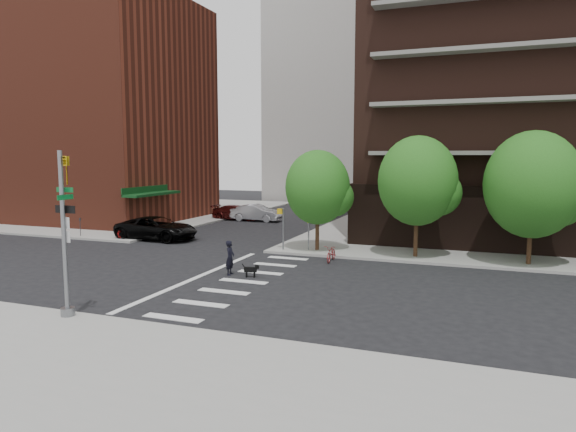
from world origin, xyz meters
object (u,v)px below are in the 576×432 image
Objects in this scene: parked_car_maroon at (237,213)px; scooter at (331,253)px; traffic_signal at (65,247)px; fire_hydrant at (119,233)px; dog_walker at (230,258)px; parked_car_silver at (256,213)px; parked_car_black at (157,228)px.

parked_car_maroon is 2.66× the size of scooter.
parked_car_maroon is at bearing 104.54° from traffic_signal.
traffic_signal is at bearing -56.74° from fire_hydrant.
dog_walker reaches higher than parked_car_maroon.
fire_hydrant is at bearing 170.64° from scooter.
traffic_signal is 14.99m from scooter.
scooter reaches higher than fire_hydrant.
traffic_signal reaches higher than fire_hydrant.
traffic_signal reaches higher than parked_car_silver.
parked_car_maroon is (2.51, 13.73, 0.14)m from fire_hydrant.
scooter is at bearing -142.59° from parked_car_silver.
parked_car_maroon is (-7.52, 29.02, -2.00)m from traffic_signal.
traffic_signal is 8.20× the size of fire_hydrant.
parked_car_silver is 19.14m from scooter.
dog_walker is at bearing 75.37° from traffic_signal.
parked_car_silver is at bearing 71.17° from fire_hydrant.
dog_walker reaches higher than parked_car_black.
dog_walker is (2.23, 8.53, -1.83)m from traffic_signal.
fire_hydrant is 16.23m from scooter.
traffic_signal is 3.44× the size of dog_walker.
scooter is at bearing -43.99° from dog_walker.
parked_car_black reaches higher than fire_hydrant.
dog_walker is at bearing -158.92° from parked_car_silver.
parked_car_silver is at bearing -99.81° from parked_car_maroon.
fire_hydrant is at bearing 166.44° from parked_car_maroon.
dog_walker is (7.66, -20.25, 0.09)m from parked_car_silver.
parked_car_silver is at bearing 124.02° from scooter.
traffic_signal is 18.42m from fire_hydrant.
dog_walker is at bearing -130.92° from scooter.
parked_car_black is 3.31× the size of scooter.
scooter is (13.83, -2.99, -0.36)m from parked_car_black.
parked_car_black is at bearing 164.77° from scooter.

